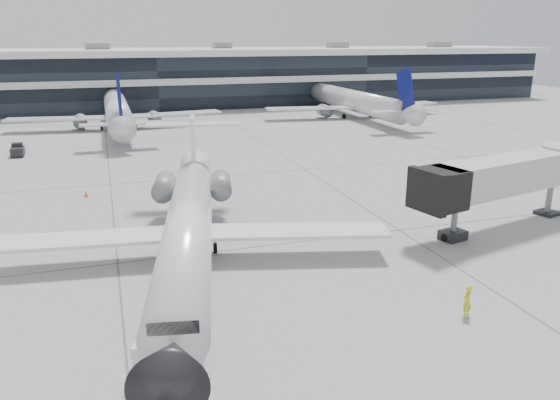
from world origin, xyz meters
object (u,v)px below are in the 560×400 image
object	(u,v)px
regional_jet	(189,224)
ramp_worker	(467,301)
jet_bridge	(516,174)
cargo_uld	(158,360)

from	to	relation	value
regional_jet	ramp_worker	xyz separation A→B (m)	(12.31, -11.41, -1.66)
regional_jet	jet_bridge	world-z (taller)	regional_jet
regional_jet	ramp_worker	world-z (taller)	regional_jet
cargo_uld	regional_jet	bearing A→B (deg)	99.52
cargo_uld	jet_bridge	bearing A→B (deg)	47.25
regional_jet	cargo_uld	distance (m)	12.45
regional_jet	cargo_uld	world-z (taller)	regional_jet
ramp_worker	cargo_uld	bearing A→B (deg)	-21.47
jet_bridge	cargo_uld	bearing A→B (deg)	-170.44
jet_bridge	regional_jet	bearing A→B (deg)	165.77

